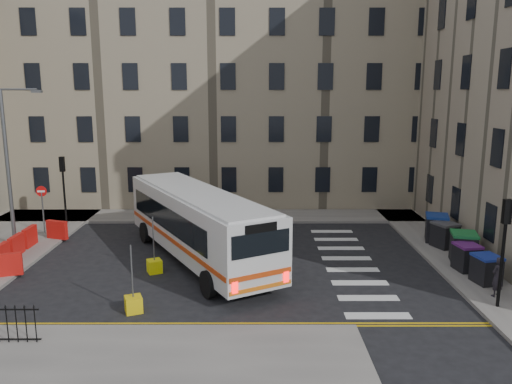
{
  "coord_description": "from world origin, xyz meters",
  "views": [
    {
      "loc": [
        -0.49,
        -22.95,
        8.04
      ],
      "look_at": [
        -0.44,
        2.05,
        3.0
      ],
      "focal_mm": 35.0,
      "sensor_mm": 36.0,
      "label": 1
    }
  ],
  "objects_px": {
    "bus": "(198,222)",
    "wheelie_bin_e": "(436,228)",
    "wheelie_bin_a": "(486,269)",
    "bollard_chevron": "(134,304)",
    "wheelie_bin_d": "(445,235)",
    "bollard_yellow": "(155,266)",
    "streetlamp": "(8,166)",
    "pedestrian": "(497,277)",
    "wheelie_bin_c": "(463,247)",
    "wheelie_bin_b": "(467,257)"
  },
  "relations": [
    {
      "from": "pedestrian",
      "to": "wheelie_bin_b",
      "type": "bearing_deg",
      "value": -119.7
    },
    {
      "from": "wheelie_bin_b",
      "to": "bollard_chevron",
      "type": "relative_size",
      "value": 2.04
    },
    {
      "from": "pedestrian",
      "to": "bollard_yellow",
      "type": "relative_size",
      "value": 2.66
    },
    {
      "from": "streetlamp",
      "to": "wheelie_bin_d",
      "type": "distance_m",
      "value": 22.57
    },
    {
      "from": "streetlamp",
      "to": "bus",
      "type": "distance_m",
      "value": 10.22
    },
    {
      "from": "pedestrian",
      "to": "bollard_yellow",
      "type": "bearing_deg",
      "value": -41.17
    },
    {
      "from": "wheelie_bin_c",
      "to": "wheelie_bin_e",
      "type": "bearing_deg",
      "value": 104.05
    },
    {
      "from": "wheelie_bin_b",
      "to": "bollard_yellow",
      "type": "xyz_separation_m",
      "value": [
        -14.05,
        0.1,
        -0.46
      ]
    },
    {
      "from": "bus",
      "to": "pedestrian",
      "type": "distance_m",
      "value": 13.13
    },
    {
      "from": "pedestrian",
      "to": "bollard_yellow",
      "type": "distance_m",
      "value": 14.35
    },
    {
      "from": "streetlamp",
      "to": "wheelie_bin_a",
      "type": "height_order",
      "value": "streetlamp"
    },
    {
      "from": "streetlamp",
      "to": "wheelie_bin_b",
      "type": "bearing_deg",
      "value": -9.37
    },
    {
      "from": "wheelie_bin_d",
      "to": "bollard_chevron",
      "type": "relative_size",
      "value": 2.46
    },
    {
      "from": "wheelie_bin_b",
      "to": "pedestrian",
      "type": "relative_size",
      "value": 0.77
    },
    {
      "from": "streetlamp",
      "to": "wheelie_bin_c",
      "type": "height_order",
      "value": "streetlamp"
    },
    {
      "from": "wheelie_bin_b",
      "to": "bollard_chevron",
      "type": "height_order",
      "value": "wheelie_bin_b"
    },
    {
      "from": "wheelie_bin_c",
      "to": "bollard_chevron",
      "type": "distance_m",
      "value": 15.19
    },
    {
      "from": "bus",
      "to": "wheelie_bin_d",
      "type": "relative_size",
      "value": 8.17
    },
    {
      "from": "wheelie_bin_d",
      "to": "bollard_chevron",
      "type": "distance_m",
      "value": 16.1
    },
    {
      "from": "wheelie_bin_e",
      "to": "pedestrian",
      "type": "height_order",
      "value": "pedestrian"
    },
    {
      "from": "streetlamp",
      "to": "bollard_chevron",
      "type": "relative_size",
      "value": 13.57
    },
    {
      "from": "streetlamp",
      "to": "wheelie_bin_a",
      "type": "distance_m",
      "value": 23.07
    },
    {
      "from": "wheelie_bin_b",
      "to": "wheelie_bin_e",
      "type": "bearing_deg",
      "value": 78.68
    },
    {
      "from": "wheelie_bin_d",
      "to": "bollard_yellow",
      "type": "bearing_deg",
      "value": 170.95
    },
    {
      "from": "bollard_chevron",
      "to": "streetlamp",
      "type": "bearing_deg",
      "value": 136.28
    },
    {
      "from": "wheelie_bin_d",
      "to": "pedestrian",
      "type": "height_order",
      "value": "pedestrian"
    },
    {
      "from": "streetlamp",
      "to": "bollard_yellow",
      "type": "height_order",
      "value": "streetlamp"
    },
    {
      "from": "wheelie_bin_c",
      "to": "pedestrian",
      "type": "bearing_deg",
      "value": -81.29
    },
    {
      "from": "bus",
      "to": "bollard_chevron",
      "type": "distance_m",
      "value": 6.28
    },
    {
      "from": "wheelie_bin_c",
      "to": "wheelie_bin_d",
      "type": "distance_m",
      "value": 2.31
    },
    {
      "from": "wheelie_bin_a",
      "to": "wheelie_bin_e",
      "type": "relative_size",
      "value": 0.8
    },
    {
      "from": "wheelie_bin_a",
      "to": "bollard_chevron",
      "type": "bearing_deg",
      "value": 178.56
    },
    {
      "from": "pedestrian",
      "to": "bollard_yellow",
      "type": "height_order",
      "value": "pedestrian"
    },
    {
      "from": "wheelie_bin_b",
      "to": "bus",
      "type": "bearing_deg",
      "value": 163.39
    },
    {
      "from": "wheelie_bin_a",
      "to": "wheelie_bin_e",
      "type": "height_order",
      "value": "wheelie_bin_e"
    },
    {
      "from": "wheelie_bin_e",
      "to": "bollard_chevron",
      "type": "distance_m",
      "value": 16.6
    },
    {
      "from": "wheelie_bin_a",
      "to": "wheelie_bin_d",
      "type": "xyz_separation_m",
      "value": [
        0.09,
        4.91,
        0.05
      ]
    },
    {
      "from": "wheelie_bin_b",
      "to": "wheelie_bin_e",
      "type": "relative_size",
      "value": 0.78
    },
    {
      "from": "wheelie_bin_a",
      "to": "wheelie_bin_d",
      "type": "height_order",
      "value": "wheelie_bin_d"
    },
    {
      "from": "pedestrian",
      "to": "bollard_chevron",
      "type": "height_order",
      "value": "pedestrian"
    },
    {
      "from": "streetlamp",
      "to": "bus",
      "type": "height_order",
      "value": "streetlamp"
    },
    {
      "from": "wheelie_bin_a",
      "to": "wheelie_bin_b",
      "type": "relative_size",
      "value": 1.03
    },
    {
      "from": "bollard_yellow",
      "to": "streetlamp",
      "type": "bearing_deg",
      "value": 156.07
    },
    {
      "from": "wheelie_bin_b",
      "to": "wheelie_bin_e",
      "type": "height_order",
      "value": "wheelie_bin_e"
    },
    {
      "from": "wheelie_bin_c",
      "to": "bus",
      "type": "bearing_deg",
      "value": -169.99
    },
    {
      "from": "bus",
      "to": "pedestrian",
      "type": "bearing_deg",
      "value": -50.02
    },
    {
      "from": "bus",
      "to": "wheelie_bin_e",
      "type": "bearing_deg",
      "value": -16.79
    },
    {
      "from": "bus",
      "to": "bollard_yellow",
      "type": "relative_size",
      "value": 20.07
    },
    {
      "from": "bollard_chevron",
      "to": "bollard_yellow",
      "type": "bearing_deg",
      "value": 90.5
    },
    {
      "from": "wheelie_bin_c",
      "to": "wheelie_bin_d",
      "type": "relative_size",
      "value": 1.03
    }
  ]
}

